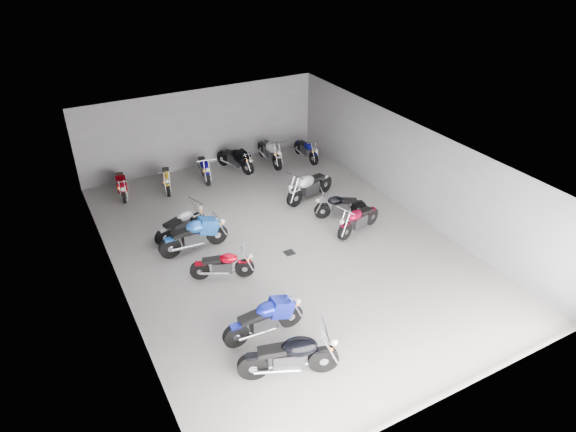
% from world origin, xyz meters
% --- Properties ---
extents(ground, '(14.00, 14.00, 0.00)m').
position_xyz_m(ground, '(0.00, 0.00, 0.00)').
color(ground, gray).
rests_on(ground, ground).
extents(wall_back, '(10.00, 0.10, 3.20)m').
position_xyz_m(wall_back, '(0.00, 7.00, 1.60)').
color(wall_back, gray).
rests_on(wall_back, ground).
extents(wall_left, '(0.10, 14.00, 3.20)m').
position_xyz_m(wall_left, '(-5.00, 0.00, 1.60)').
color(wall_left, gray).
rests_on(wall_left, ground).
extents(wall_right, '(0.10, 14.00, 3.20)m').
position_xyz_m(wall_right, '(5.00, 0.00, 1.60)').
color(wall_right, gray).
rests_on(wall_right, ground).
extents(ceiling, '(10.00, 14.00, 0.04)m').
position_xyz_m(ceiling, '(0.00, 0.00, 3.22)').
color(ceiling, black).
rests_on(ceiling, wall_back).
extents(drain_grate, '(0.32, 0.32, 0.01)m').
position_xyz_m(drain_grate, '(0.00, -0.50, 0.01)').
color(drain_grate, black).
rests_on(drain_grate, ground).
extents(motorcycle_left_a, '(2.22, 0.97, 1.02)m').
position_xyz_m(motorcycle_left_a, '(-2.32, -4.79, 0.56)').
color(motorcycle_left_a, black).
rests_on(motorcycle_left_a, ground).
extents(motorcycle_left_b, '(2.16, 0.41, 0.95)m').
position_xyz_m(motorcycle_left_b, '(-2.26, -3.38, 0.52)').
color(motorcycle_left_b, black).
rests_on(motorcycle_left_b, ground).
extents(motorcycle_left_d, '(1.75, 0.84, 0.82)m').
position_xyz_m(motorcycle_left_d, '(-2.27, -0.68, 0.45)').
color(motorcycle_left_d, black).
rests_on(motorcycle_left_d, ground).
extents(motorcycle_left_e, '(2.24, 0.45, 0.98)m').
position_xyz_m(motorcycle_left_e, '(-2.51, 1.05, 0.54)').
color(motorcycle_left_e, black).
rests_on(motorcycle_left_e, ground).
extents(motorcycle_left_f, '(1.88, 0.74, 0.85)m').
position_xyz_m(motorcycle_left_f, '(-2.63, 2.01, 0.47)').
color(motorcycle_left_f, black).
rests_on(motorcycle_left_f, ground).
extents(motorcycle_right_d, '(1.94, 0.68, 0.87)m').
position_xyz_m(motorcycle_right_d, '(2.57, -0.48, 0.48)').
color(motorcycle_right_d, black).
rests_on(motorcycle_right_d, ground).
extents(motorcycle_right_e, '(1.79, 0.78, 0.82)m').
position_xyz_m(motorcycle_right_e, '(2.59, 0.62, 0.45)').
color(motorcycle_right_e, black).
rests_on(motorcycle_right_e, ground).
extents(motorcycle_right_f, '(2.21, 0.77, 0.99)m').
position_xyz_m(motorcycle_right_f, '(2.30, 2.22, 0.54)').
color(motorcycle_right_f, black).
rests_on(motorcycle_right_f, ground).
extents(motorcycle_back_a, '(0.46, 1.92, 0.84)m').
position_xyz_m(motorcycle_back_a, '(-3.68, 5.81, 0.46)').
color(motorcycle_back_a, black).
rests_on(motorcycle_back_a, ground).
extents(motorcycle_back_b, '(0.57, 1.83, 0.81)m').
position_xyz_m(motorcycle_back_b, '(-2.05, 5.52, 0.44)').
color(motorcycle_back_b, black).
rests_on(motorcycle_back_b, ground).
extents(motorcycle_back_c, '(0.50, 1.94, 0.86)m').
position_xyz_m(motorcycle_back_c, '(-0.47, 5.72, 0.47)').
color(motorcycle_back_c, black).
rests_on(motorcycle_back_c, ground).
extents(motorcycle_back_d, '(0.87, 1.94, 0.89)m').
position_xyz_m(motorcycle_back_d, '(0.92, 5.82, 0.49)').
color(motorcycle_back_d, black).
rests_on(motorcycle_back_d, ground).
extents(motorcycle_back_e, '(0.46, 2.23, 0.98)m').
position_xyz_m(motorcycle_back_e, '(2.46, 5.76, 0.53)').
color(motorcycle_back_e, black).
rests_on(motorcycle_back_e, ground).
extents(motorcycle_back_f, '(0.37, 1.89, 0.83)m').
position_xyz_m(motorcycle_back_f, '(4.00, 5.36, 0.45)').
color(motorcycle_back_f, black).
rests_on(motorcycle_back_f, ground).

